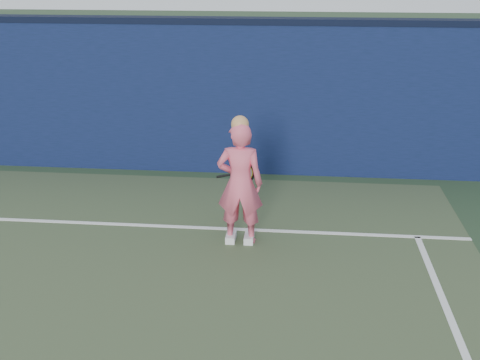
# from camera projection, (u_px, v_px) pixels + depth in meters

# --- Properties ---
(backstop_wall) EXTENTS (24.00, 0.40, 2.50)m
(backstop_wall) POSITION_uv_depth(u_px,v_px,m) (115.00, 97.00, 10.36)
(backstop_wall) COLOR #0C1836
(backstop_wall) RESTS_ON ground
(wall_cap) EXTENTS (24.00, 0.42, 0.10)m
(wall_cap) POSITION_uv_depth(u_px,v_px,m) (109.00, 19.00, 9.91)
(wall_cap) COLOR black
(wall_cap) RESTS_ON backstop_wall
(player) EXTENTS (0.59, 0.39, 1.70)m
(player) POSITION_uv_depth(u_px,v_px,m) (240.00, 183.00, 7.63)
(player) COLOR #F05D79
(player) RESTS_ON ground
(racket) EXTENTS (0.54, 0.16, 0.29)m
(racket) POSITION_uv_depth(u_px,v_px,m) (242.00, 173.00, 8.02)
(racket) COLOR black
(racket) RESTS_ON ground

